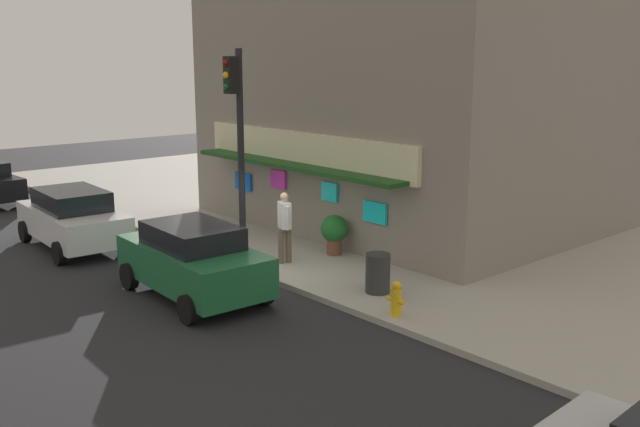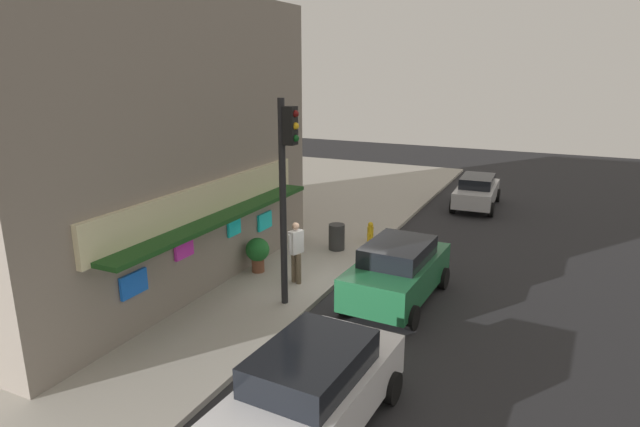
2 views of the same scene
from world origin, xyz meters
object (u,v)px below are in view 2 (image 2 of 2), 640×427
(fire_hydrant, at_px, (370,232))
(pedestrian, at_px, (296,250))
(parked_car_silver, at_px, (477,191))
(parked_car_green, at_px, (397,271))
(trash_can, at_px, (337,237))
(parked_car_white, at_px, (312,390))
(traffic_light, at_px, (286,177))
(potted_plant_by_doorway, at_px, (258,252))

(fire_hydrant, xyz_separation_m, pedestrian, (-4.57, 0.68, 0.68))
(fire_hydrant, height_order, parked_car_silver, parked_car_silver)
(fire_hydrant, height_order, parked_car_green, parked_car_green)
(trash_can, xyz_separation_m, parked_car_white, (-8.96, -3.41, 0.27))
(trash_can, height_order, parked_car_green, parked_car_green)
(parked_car_silver, relative_size, parked_car_green, 1.00)
(fire_hydrant, relative_size, parked_car_white, 0.17)
(traffic_light, height_order, parked_car_white, traffic_light)
(trash_can, bearing_deg, fire_hydrant, -31.30)
(fire_hydrant, distance_m, parked_car_white, 10.60)
(parked_car_white, xyz_separation_m, parked_car_green, (6.07, 0.30, 0.02))
(traffic_light, relative_size, parked_car_green, 1.29)
(parked_car_silver, bearing_deg, pedestrian, 164.63)
(pedestrian, bearing_deg, potted_plant_by_doorway, 79.75)
(fire_hydrant, bearing_deg, trash_can, 148.70)
(trash_can, relative_size, pedestrian, 0.49)
(pedestrian, bearing_deg, parked_car_green, -82.76)
(parked_car_white, bearing_deg, traffic_light, 33.31)
(pedestrian, xyz_separation_m, potted_plant_by_doorway, (0.27, 1.50, -0.38))
(fire_hydrant, bearing_deg, parked_car_green, -151.06)
(parked_car_silver, bearing_deg, fire_hydrant, 160.54)
(parked_car_white, bearing_deg, potted_plant_by_doorway, 38.86)
(parked_car_silver, xyz_separation_m, parked_car_white, (-17.61, -0.03, 0.09))
(potted_plant_by_doorway, height_order, parked_car_green, parked_car_green)
(fire_hydrant, relative_size, parked_car_silver, 0.18)
(fire_hydrant, height_order, potted_plant_by_doorway, potted_plant_by_doorway)
(trash_can, relative_size, parked_car_white, 0.20)
(potted_plant_by_doorway, bearing_deg, parked_car_green, -88.62)
(traffic_light, xyz_separation_m, pedestrian, (1.37, 0.46, -2.47))
(trash_can, bearing_deg, potted_plant_by_doorway, 155.05)
(parked_car_silver, distance_m, parked_car_white, 17.61)
(parked_car_white, bearing_deg, parked_car_green, 2.86)
(parked_car_green, bearing_deg, trash_can, 47.03)
(parked_car_silver, xyz_separation_m, parked_car_green, (-11.53, 0.28, 0.11))
(fire_hydrant, height_order, parked_car_white, parked_car_white)
(fire_hydrant, relative_size, pedestrian, 0.40)
(traffic_light, distance_m, fire_hydrant, 6.73)
(pedestrian, relative_size, parked_car_white, 0.42)
(pedestrian, relative_size, parked_car_silver, 0.44)
(traffic_light, distance_m, parked_car_white, 5.87)
(trash_can, distance_m, parked_car_white, 9.59)
(trash_can, height_order, pedestrian, pedestrian)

